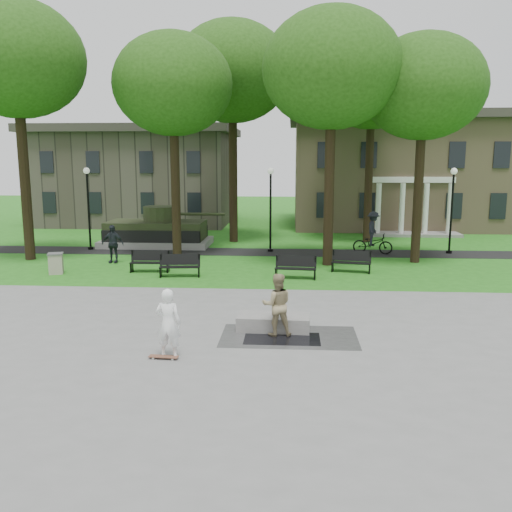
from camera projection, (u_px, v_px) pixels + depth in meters
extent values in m
plane|color=#206217|center=(242.00, 310.00, 18.85)|extent=(120.00, 120.00, 0.00)
cube|color=gray|center=(224.00, 362.00, 13.94)|extent=(22.00, 16.00, 0.02)
cube|color=black|center=(261.00, 252.00, 30.64)|extent=(44.00, 2.60, 0.01)
cube|color=#9E8460|center=(397.00, 175.00, 43.06)|extent=(16.00, 11.00, 8.00)
cube|color=#38332D|center=(399.00, 119.00, 42.31)|extent=(17.00, 12.00, 0.60)
cube|color=silver|center=(411.00, 180.00, 37.69)|extent=(6.00, 0.30, 0.40)
cube|color=#4C443D|center=(139.00, 179.00, 44.98)|extent=(15.00, 10.00, 7.20)
cylinder|color=black|center=(24.00, 173.00, 27.69)|extent=(0.52, 0.52, 8.96)
ellipsoid|color=#1E4610|center=(16.00, 59.00, 26.72)|extent=(6.80, 6.80, 5.78)
cylinder|color=black|center=(175.00, 182.00, 28.77)|extent=(0.48, 0.48, 8.00)
ellipsoid|color=#1E4610|center=(173.00, 84.00, 27.90)|extent=(6.20, 6.20, 5.27)
cylinder|color=black|center=(329.00, 181.00, 26.26)|extent=(0.50, 0.50, 8.32)
ellipsoid|color=#1E4610|center=(332.00, 69.00, 25.35)|extent=(6.60, 6.60, 5.61)
cylinder|color=black|center=(418.00, 187.00, 27.00)|extent=(0.46, 0.46, 7.68)
ellipsoid|color=#1E4610|center=(424.00, 87.00, 26.17)|extent=(6.00, 6.00, 5.10)
cylinder|color=black|center=(233.00, 168.00, 33.90)|extent=(0.54, 0.54, 9.28)
ellipsoid|color=#1E4610|center=(232.00, 72.00, 32.89)|extent=(7.20, 7.20, 6.12)
cylinder|color=black|center=(369.00, 173.00, 33.89)|extent=(0.50, 0.50, 8.64)
ellipsoid|color=#1E4610|center=(372.00, 84.00, 32.95)|extent=(6.40, 6.40, 5.44)
cylinder|color=black|center=(89.00, 212.00, 31.20)|extent=(0.12, 0.12, 4.40)
sphere|color=silver|center=(86.00, 171.00, 30.80)|extent=(0.36, 0.36, 0.36)
cylinder|color=black|center=(91.00, 248.00, 31.57)|extent=(0.32, 0.32, 0.16)
cylinder|color=black|center=(270.00, 213.00, 30.52)|extent=(0.12, 0.12, 4.40)
sphere|color=silver|center=(271.00, 171.00, 30.12)|extent=(0.36, 0.36, 0.36)
cylinder|color=black|center=(270.00, 250.00, 30.89)|extent=(0.32, 0.32, 0.16)
cylinder|color=black|center=(451.00, 214.00, 29.88)|extent=(0.12, 0.12, 4.40)
sphere|color=silver|center=(454.00, 171.00, 29.47)|extent=(0.36, 0.36, 0.36)
cylinder|color=black|center=(449.00, 252.00, 30.25)|extent=(0.32, 0.32, 0.16)
cube|color=gray|center=(157.00, 242.00, 33.00)|extent=(6.50, 3.40, 0.40)
cube|color=#293119|center=(156.00, 230.00, 32.87)|extent=(5.80, 2.80, 1.10)
cube|color=black|center=(151.00, 237.00, 31.57)|extent=(5.80, 0.35, 0.70)
cube|color=black|center=(162.00, 231.00, 34.23)|extent=(5.80, 0.35, 0.70)
cylinder|color=#293119|center=(161.00, 214.00, 32.67)|extent=(2.10, 2.10, 0.90)
cylinder|color=#293119|center=(198.00, 214.00, 32.52)|extent=(3.20, 0.18, 0.18)
cube|color=black|center=(282.00, 339.00, 15.73)|extent=(2.20, 1.20, 0.00)
cube|color=gray|center=(274.00, 322.00, 16.56)|extent=(2.24, 1.10, 0.45)
cube|color=brown|center=(164.00, 358.00, 14.13)|extent=(0.79, 0.26, 0.07)
imported|color=white|center=(168.00, 323.00, 14.09)|extent=(0.71, 0.49, 1.86)
imported|color=#968661|center=(277.00, 305.00, 15.91)|extent=(0.99, 0.82, 1.86)
imported|color=black|center=(113.00, 244.00, 27.36)|extent=(1.16, 0.54, 1.93)
imported|color=black|center=(373.00, 243.00, 30.11)|extent=(2.31, 1.32, 1.15)
imported|color=black|center=(373.00, 229.00, 29.96)|extent=(1.02, 1.38, 1.91)
cube|color=black|center=(150.00, 263.00, 25.11)|extent=(1.82, 0.52, 0.05)
cube|color=black|center=(151.00, 256.00, 25.27)|extent=(1.80, 0.22, 0.50)
cube|color=black|center=(132.00, 267.00, 25.20)|extent=(0.08, 0.45, 0.45)
cube|color=black|center=(168.00, 268.00, 25.09)|extent=(0.08, 0.45, 0.45)
cube|color=black|center=(180.00, 267.00, 24.10)|extent=(1.84, 0.64, 0.05)
cube|color=black|center=(181.00, 259.00, 24.26)|extent=(1.81, 0.35, 0.50)
cube|color=black|center=(161.00, 272.00, 24.20)|extent=(0.11, 0.45, 0.45)
cube|color=black|center=(199.00, 272.00, 24.09)|extent=(0.11, 0.45, 0.45)
cube|color=black|center=(295.00, 269.00, 23.72)|extent=(1.84, 0.63, 0.05)
cube|color=black|center=(296.00, 261.00, 23.88)|extent=(1.81, 0.34, 0.50)
cube|color=black|center=(276.00, 273.00, 23.81)|extent=(0.11, 0.45, 0.45)
cube|color=black|center=(315.00, 274.00, 23.70)|extent=(0.11, 0.45, 0.45)
cube|color=black|center=(351.00, 263.00, 25.07)|extent=(1.85, 0.80, 0.05)
cube|color=black|center=(351.00, 256.00, 25.23)|extent=(1.79, 0.51, 0.50)
cube|color=black|center=(333.00, 267.00, 25.16)|extent=(0.15, 0.45, 0.45)
cube|color=black|center=(369.00, 268.00, 25.05)|extent=(0.15, 0.45, 0.45)
cube|color=#A39786|center=(56.00, 264.00, 24.78)|extent=(0.75, 0.75, 0.90)
cube|color=#4C4C4C|center=(55.00, 254.00, 24.70)|extent=(0.83, 0.83, 0.06)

